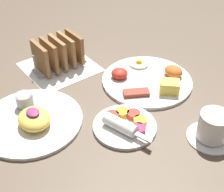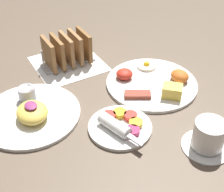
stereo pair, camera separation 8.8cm
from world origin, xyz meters
name	(u,v)px [view 2 (the right image)]	position (x,y,z in m)	size (l,w,h in m)	color
ground_plane	(96,101)	(0.00, 0.00, 0.00)	(3.00, 3.00, 0.00)	brown
napkin_flat	(68,63)	(-0.23, 0.01, 0.00)	(0.22, 0.22, 0.00)	white
plate_breakfast	(153,82)	(0.02, 0.19, 0.01)	(0.28, 0.28, 0.05)	white
plate_condiments	(120,125)	(0.14, 0.00, 0.01)	(0.18, 0.17, 0.04)	white
plate_foreground	(31,112)	(-0.03, -0.18, 0.01)	(0.27, 0.27, 0.06)	white
toast_rack	(67,51)	(-0.23, 0.01, 0.05)	(0.10, 0.18, 0.10)	#B7B7BC
coffee_cup	(208,137)	(0.30, 0.15, 0.04)	(0.12, 0.12, 0.08)	white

